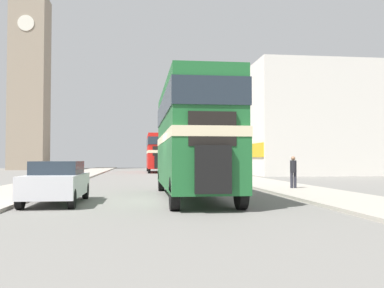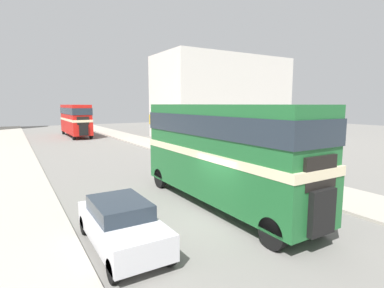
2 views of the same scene
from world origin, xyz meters
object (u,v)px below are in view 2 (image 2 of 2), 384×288
pedestrian_walking (258,159)px  bus_distant (75,118)px  double_decker_bus (221,147)px  car_parked_near (121,224)px

pedestrian_walking → bus_distant: bearing=100.6°
double_decker_bus → bus_distant: bearing=90.1°
bus_distant → car_parked_near: (-5.00, -35.21, -1.83)m
car_parked_near → pedestrian_walking: pedestrian_walking is taller
bus_distant → pedestrian_walking: 30.68m
pedestrian_walking → car_parked_near: bearing=-154.4°
bus_distant → car_parked_near: size_ratio=2.45×
bus_distant → pedestrian_walking: size_ratio=6.53×
pedestrian_walking → double_decker_bus: bearing=-147.6°
double_decker_bus → pedestrian_walking: bearing=32.4°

